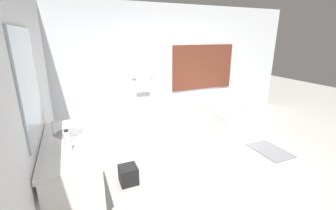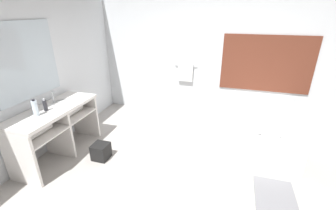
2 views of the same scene
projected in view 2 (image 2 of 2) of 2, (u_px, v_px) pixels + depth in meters
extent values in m
plane|color=#A8A39E|center=(172.00, 175.00, 3.28)|extent=(16.00, 16.00, 0.00)
cube|color=silver|center=(201.00, 55.00, 4.73)|extent=(7.40, 0.06, 2.70)
cube|color=brown|center=(266.00, 64.00, 4.38)|extent=(1.70, 0.02, 1.10)
cylinder|color=silver|center=(186.00, 64.00, 4.82)|extent=(0.50, 0.02, 0.02)
cube|color=white|center=(185.00, 72.00, 4.88)|extent=(0.32, 0.04, 0.40)
cube|color=silver|center=(28.00, 74.00, 3.34)|extent=(0.06, 7.40, 2.70)
cube|color=#B2C1CC|center=(25.00, 61.00, 3.23)|extent=(0.02, 1.10, 1.10)
cube|color=white|center=(53.00, 109.00, 3.43)|extent=(0.60, 1.45, 0.05)
cube|color=white|center=(56.00, 123.00, 3.53)|extent=(0.57, 1.38, 0.02)
cylinder|color=white|center=(63.00, 106.00, 3.64)|extent=(0.34, 0.34, 0.13)
cube|color=white|center=(20.00, 159.00, 2.97)|extent=(0.55, 0.04, 0.80)
cube|color=white|center=(58.00, 134.00, 3.60)|extent=(0.55, 0.04, 0.80)
cube|color=white|center=(85.00, 115.00, 4.22)|extent=(0.55, 0.04, 0.80)
cylinder|color=white|center=(39.00, 131.00, 3.16)|extent=(0.13, 0.40, 0.13)
cylinder|color=white|center=(73.00, 110.00, 3.81)|extent=(0.13, 0.40, 0.13)
cylinder|color=silver|center=(54.00, 101.00, 3.65)|extent=(0.04, 0.04, 0.02)
cylinder|color=silver|center=(53.00, 96.00, 3.62)|extent=(0.02, 0.02, 0.16)
cube|color=silver|center=(54.00, 92.00, 3.58)|extent=(0.07, 0.01, 0.01)
cube|color=white|center=(262.00, 128.00, 4.01)|extent=(1.02, 1.72, 0.55)
ellipsoid|color=white|center=(263.00, 122.00, 3.96)|extent=(0.74, 1.24, 0.30)
cube|color=silver|center=(270.00, 132.00, 3.21)|extent=(0.04, 0.07, 0.12)
sphere|color=silver|center=(259.00, 133.00, 3.26)|extent=(0.06, 0.06, 0.06)
sphere|color=silver|center=(280.00, 136.00, 3.18)|extent=(0.06, 0.06, 0.06)
cylinder|color=silver|center=(35.00, 108.00, 3.13)|extent=(0.07, 0.07, 0.23)
cylinder|color=black|center=(33.00, 100.00, 3.08)|extent=(0.04, 0.04, 0.02)
cylinder|color=#28282D|center=(45.00, 106.00, 3.30)|extent=(0.06, 0.06, 0.17)
cylinder|color=silver|center=(44.00, 99.00, 3.26)|extent=(0.03, 0.03, 0.03)
cube|color=black|center=(101.00, 151.00, 3.61)|extent=(0.25, 0.25, 0.26)
cube|color=slate|center=(275.00, 198.00, 2.87)|extent=(0.50, 0.73, 0.02)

